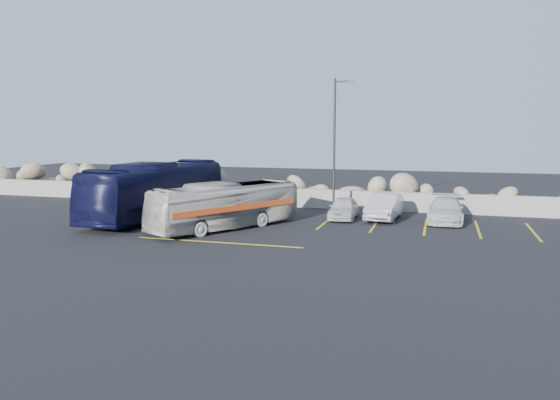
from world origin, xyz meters
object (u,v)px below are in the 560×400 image
(vintage_bus, at_px, (226,206))
(lamppost, at_px, (335,142))
(tour_coach, at_px, (157,190))
(car_c, at_px, (446,210))
(car_a, at_px, (343,208))
(car_b, at_px, (384,207))

(vintage_bus, bearing_deg, lamppost, 82.68)
(tour_coach, distance_m, car_c, 16.34)
(lamppost, bearing_deg, car_a, -58.99)
(vintage_bus, height_order, car_b, vintage_bus)
(tour_coach, height_order, car_c, tour_coach)
(lamppost, height_order, vintage_bus, lamppost)
(car_b, height_order, car_c, car_b)
(car_a, bearing_deg, car_c, 3.94)
(lamppost, xyz_separation_m, car_c, (6.34, -0.67, -3.63))
(tour_coach, distance_m, car_a, 10.78)
(vintage_bus, relative_size, tour_coach, 0.75)
(vintage_bus, xyz_separation_m, car_a, (5.26, 4.73, -0.57))
(vintage_bus, xyz_separation_m, car_b, (7.51, 5.22, -0.47))
(car_c, bearing_deg, car_b, -177.17)
(car_a, bearing_deg, vintage_bus, -140.32)
(lamppost, xyz_separation_m, car_b, (3.02, -0.78, -3.57))
(car_a, relative_size, car_b, 0.83)
(car_a, bearing_deg, tour_coach, -168.78)
(car_a, height_order, car_c, car_c)
(vintage_bus, distance_m, tour_coach, 5.65)
(lamppost, relative_size, car_c, 1.75)
(car_a, distance_m, car_b, 2.31)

